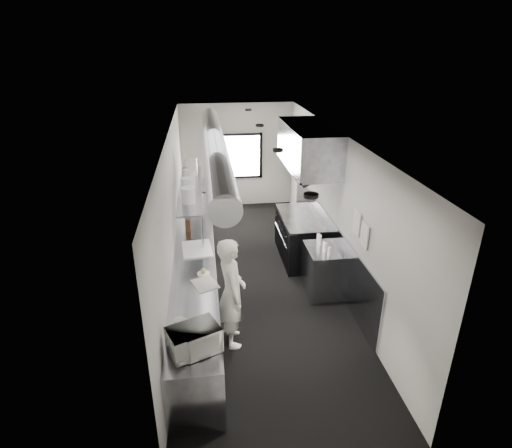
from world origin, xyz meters
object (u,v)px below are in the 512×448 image
object	(u,v)px
pass_shelf	(191,189)
deli_tub_b	(184,324)
exhaust_hood	(308,147)
knife_block	(188,224)
bottle_station	(324,271)
squeeze_bottle_d	(320,240)
range	(301,237)
squeeze_bottle_a	(329,252)
plate_stack_d	(191,167)
squeeze_bottle_b	(325,247)
small_plate	(203,274)
squeeze_bottle_e	(318,238)
deli_tub_a	(180,324)
plate_stack_c	(189,178)
plate_stack_b	(188,186)
microwave	(194,340)
cutting_board	(197,249)
plate_stack_a	(188,195)
squeeze_bottle_c	(324,246)
far_work_table	(197,201)
prep_counter	(196,274)
line_cook	(232,293)

from	to	relation	value
pass_shelf	deli_tub_b	size ratio (longest dim) A/B	23.20
exhaust_hood	knife_block	distance (m)	2.75
bottle_station	squeeze_bottle_d	bearing A→B (deg)	113.02
range	squeeze_bottle_a	distance (m)	1.74
plate_stack_d	squeeze_bottle_b	xyz separation A→B (m)	(2.29, -2.62, -0.77)
small_plate	squeeze_bottle_e	size ratio (longest dim) A/B	1.18
plate_stack_d	exhaust_hood	bearing A→B (deg)	-26.11
deli_tub_a	squeeze_bottle_a	xyz separation A→B (m)	(2.44, 1.64, 0.02)
plate_stack_c	pass_shelf	bearing A→B (deg)	-74.71
small_plate	plate_stack_b	world-z (taller)	plate_stack_b
bottle_station	microwave	size ratio (longest dim) A/B	1.67
cutting_board	plate_stack_b	xyz separation A→B (m)	(-0.12, 1.05, 0.82)
cutting_board	plate_stack_d	xyz separation A→B (m)	(-0.08, 2.25, 0.85)
pass_shelf	squeeze_bottle_e	distance (m)	2.74
deli_tub_b	plate_stack_c	size ratio (longest dim) A/B	0.38
plate_stack_a	plate_stack_c	distance (m)	0.96
bottle_station	small_plate	xyz separation A→B (m)	(-2.15, -0.60, 0.46)
small_plate	plate_stack_d	distance (m)	3.23
exhaust_hood	squeeze_bottle_c	xyz separation A→B (m)	(0.01, -1.45, -1.41)
exhaust_hood	pass_shelf	size ratio (longest dim) A/B	0.73
microwave	plate_stack_d	xyz separation A→B (m)	(-0.05, 4.88, 0.70)
small_plate	squeeze_bottle_c	size ratio (longest dim) A/B	1.21
exhaust_hood	far_work_table	xyz separation A→B (m)	(-2.25, 2.50, -1.94)
deli_tub_a	plate_stack_d	world-z (taller)	plate_stack_d
range	plate_stack_d	world-z (taller)	plate_stack_d
bottle_station	squeeze_bottle_a	xyz separation A→B (m)	(-0.02, -0.26, 0.53)
microwave	prep_counter	bearing A→B (deg)	67.60
deli_tub_a	microwave	bearing A→B (deg)	-68.91
small_plate	squeeze_bottle_d	bearing A→B (deg)	20.10
far_work_table	squeeze_bottle_b	bearing A→B (deg)	-60.60
squeeze_bottle_b	squeeze_bottle_d	size ratio (longest dim) A/B	0.92
plate_stack_c	plate_stack_d	distance (m)	0.72
bottle_station	pass_shelf	bearing A→B (deg)	144.01
bottle_station	plate_stack_d	xyz separation A→B (m)	(-2.33, 2.52, 1.31)
range	deli_tub_b	bearing A→B (deg)	-124.92
far_work_table	line_cook	size ratio (longest dim) A/B	0.69
plate_stack_c	plate_stack_a	bearing A→B (deg)	-90.16
plate_stack_a	squeeze_bottle_c	size ratio (longest dim) A/B	1.78
pass_shelf	squeeze_bottle_d	distance (m)	2.80
deli_tub_b	squeeze_bottle_d	world-z (taller)	squeeze_bottle_d
small_plate	plate_stack_d	xyz separation A→B (m)	(-0.18, 3.12, 0.85)
prep_counter	line_cook	distance (m)	1.51
exhaust_hood	squeeze_bottle_b	xyz separation A→B (m)	(0.01, -1.50, -1.40)
range	deli_tub_a	distance (m)	4.08
prep_counter	plate_stack_c	bearing A→B (deg)	92.42
deli_tub_b	squeeze_bottle_b	distance (m)	2.98
plate_stack_a	plate_stack_b	size ratio (longest dim) A/B	0.91
far_work_table	plate_stack_d	bearing A→B (deg)	-91.22
squeeze_bottle_a	plate_stack_b	bearing A→B (deg)	146.34
knife_block	squeeze_bottle_b	world-z (taller)	knife_block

